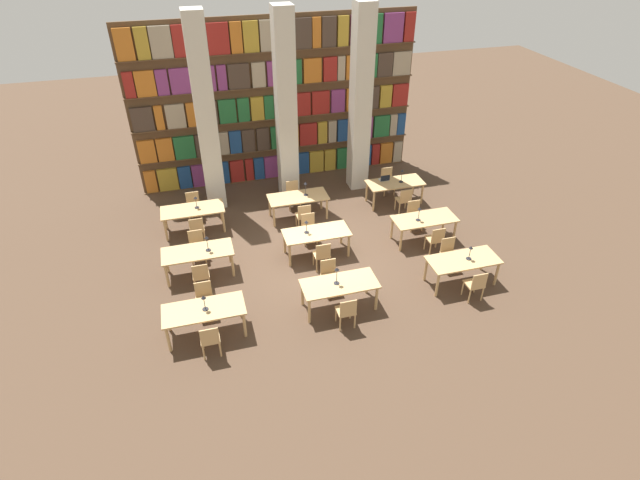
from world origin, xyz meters
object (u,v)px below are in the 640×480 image
object	(u,v)px
chair_3	(329,275)
desk_lamp_1	(337,273)
reading_table_3	(198,254)
reading_table_6	(193,212)
chair_12	(197,229)
chair_6	(201,275)
chair_14	(304,215)
reading_table_0	(204,312)
laptop	(384,179)
chair_4	(476,284)
chair_10	(435,239)
chair_8	(322,255)
desk_lamp_4	(306,225)
reading_table_7	(298,199)
desk_lamp_5	(419,212)
pillar_left	(206,117)
pillar_center	(286,109)
pillar_right	(361,102)
chair_13	(194,205)
desk_lamp_3	(207,241)
chair_0	(210,339)
desk_lamp_8	(402,174)
reading_table_5	(424,221)
chair_9	(309,227)
chair_1	(205,298)
reading_table_1	(339,286)
reading_table_2	(463,262)
chair_16	(404,200)
desk_lamp_7	(306,186)
chair_17	(387,180)
reading_table_8	(395,185)
chair_2	(346,311)
desk_lamp_2	(470,250)
chair_7	(197,245)
chair_5	(449,253)
desk_lamp_0	(204,300)

from	to	relation	value
chair_3	desk_lamp_1	world-z (taller)	desk_lamp_1
reading_table_3	reading_table_6	world-z (taller)	same
chair_12	reading_table_6	bearing A→B (deg)	93.73
chair_6	reading_table_6	distance (m)	2.93
chair_14	reading_table_0	bearing A→B (deg)	-131.19
reading_table_0	chair_6	distance (m)	1.63
laptop	chair_4	bearing A→B (deg)	93.62
chair_14	chair_10	bearing A→B (deg)	-34.38
chair_8	desk_lamp_4	bearing A→B (deg)	107.26
reading_table_7	desk_lamp_5	bearing A→B (deg)	-37.21
pillar_left	pillar_center	xyz separation A→B (m)	(2.45, 0.00, 0.00)
pillar_right	chair_13	bearing A→B (deg)	-172.80
reading_table_0	desk_lamp_3	size ratio (longest dim) A/B	4.08
chair_0	desk_lamp_8	world-z (taller)	desk_lamp_8
reading_table_5	reading_table_7	bearing A→B (deg)	145.36
chair_9	desk_lamp_8	world-z (taller)	desk_lamp_8
reading_table_5	chair_13	distance (m)	7.09
chair_1	chair_14	distance (m)	4.42
chair_14	chair_3	bearing A→B (deg)	-91.47
reading_table_1	reading_table_2	size ratio (longest dim) A/B	1.00
reading_table_6	pillar_right	bearing A→B (deg)	13.92
desk_lamp_3	chair_16	bearing A→B (deg)	13.68
reading_table_2	chair_12	xyz separation A→B (m)	(-6.49, 3.75, -0.19)
pillar_center	reading_table_7	bearing A→B (deg)	-91.62
chair_1	desk_lamp_7	bearing A→B (deg)	-132.80
chair_14	chair_17	xyz separation A→B (m)	(3.32, 1.46, 0.00)
desk_lamp_5	chair_13	world-z (taller)	desk_lamp_5
desk_lamp_1	chair_16	bearing A→B (deg)	47.59
desk_lamp_1	desk_lamp_3	world-z (taller)	desk_lamp_1
chair_1	chair_9	bearing A→B (deg)	-143.85
chair_0	reading_table_8	size ratio (longest dim) A/B	0.48
chair_8	chair_10	distance (m)	3.28
desk_lamp_5	reading_table_7	xyz separation A→B (m)	(-3.01, 2.28, -0.38)
chair_2	desk_lamp_2	bearing A→B (deg)	11.78
chair_8	desk_lamp_5	world-z (taller)	desk_lamp_5
chair_9	chair_12	world-z (taller)	same
chair_7	chair_10	distance (m)	6.67
desk_lamp_4	chair_13	distance (m)	4.12
chair_1	desk_lamp_7	distance (m)	5.14
chair_4	chair_5	world-z (taller)	same
chair_0	reading_table_0	bearing A→B (deg)	93.95
desk_lamp_0	desk_lamp_3	size ratio (longest dim) A/B	0.87
chair_14	reading_table_8	xyz separation A→B (m)	(3.28, 0.77, 0.19)
chair_1	desk_lamp_5	world-z (taller)	desk_lamp_5
chair_8	chair_14	size ratio (longest dim) A/B	1.00
desk_lamp_3	chair_17	distance (m)	6.93
pillar_center	reading_table_5	world-z (taller)	pillar_center
reading_table_3	desk_lamp_1	bearing A→B (deg)	-35.87
chair_10	reading_table_8	bearing A→B (deg)	89.75
pillar_right	chair_8	world-z (taller)	pillar_right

